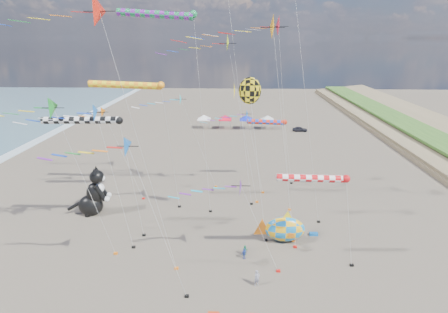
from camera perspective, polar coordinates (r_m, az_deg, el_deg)
delta_kite_0 at (r=39.64m, az=6.39°, el=20.06°), size 12.02×2.36×22.91m
delta_kite_1 at (r=26.76m, az=-19.28°, el=0.36°), size 11.35×1.81×13.78m
delta_kite_2 at (r=30.05m, az=2.55°, el=-6.20°), size 8.99×1.90×9.07m
delta_kite_3 at (r=41.64m, az=-0.79°, el=17.66°), size 11.79×2.17×21.07m
delta_kite_5 at (r=47.79m, az=-8.26°, el=8.90°), size 10.77×1.71×13.69m
delta_kite_6 at (r=46.57m, az=-20.47°, el=6.14°), size 9.79×1.52×12.42m
delta_kite_8 at (r=29.42m, az=-20.97°, el=20.89°), size 13.94×2.61×23.71m
delta_kite_9 at (r=34.41m, az=-22.32°, el=5.75°), size 10.17×1.92×14.87m
delta_kite_10 at (r=34.72m, az=-28.09°, el=6.39°), size 12.61×2.25×15.75m
delta_kite_11 at (r=32.50m, az=6.78°, el=19.85°), size 11.52×2.39×22.63m
delta_kite_12 at (r=45.65m, az=2.29°, el=6.32°), size 8.35×1.62×11.86m
windsock_0 at (r=42.04m, az=-15.22°, el=11.12°), size 9.86×0.84×15.81m
windsock_1 at (r=31.43m, az=14.67°, el=-3.56°), size 7.72×0.69×9.25m
windsock_2 at (r=36.94m, az=-21.79°, el=5.43°), size 9.33×0.75×13.22m
windsock_3 at (r=39.65m, az=-10.50°, el=21.71°), size 9.63×0.81×23.20m
windsock_4 at (r=49.53m, az=7.26°, el=5.54°), size 6.96×0.72×9.68m
angelfish_kite at (r=34.77m, az=3.91°, el=10.44°), size 3.74×3.02×16.90m
cat_inflatable at (r=45.08m, az=-20.79°, el=-5.29°), size 4.74×2.84×6.04m
fish_inflatable at (r=37.72m, az=9.83°, el=-11.59°), size 5.53×2.05×3.69m
person_adult at (r=32.11m, az=5.40°, el=-19.15°), size 0.67×0.62×1.53m
child_green at (r=35.78m, az=3.47°, el=-15.07°), size 0.58×0.48×1.10m
child_blue at (r=35.34m, az=3.31°, el=-15.53°), size 0.69×0.63×1.13m
kite_bag_0 at (r=40.30m, az=14.42°, el=-12.15°), size 0.90×0.44×0.30m
tent_row at (r=82.62m, az=1.92°, el=6.66°), size 19.20×4.20×3.80m
parked_car at (r=82.53m, az=12.28°, el=4.39°), size 3.44×1.58×1.14m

